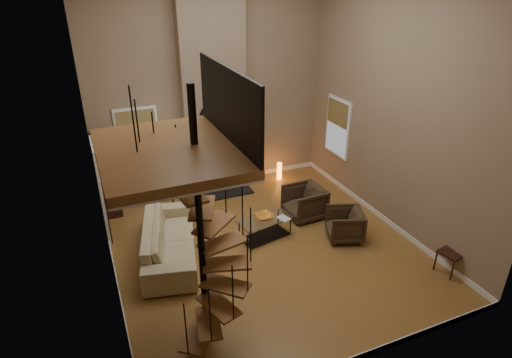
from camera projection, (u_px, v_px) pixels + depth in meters
name	position (u px, v px, depth m)	size (l,w,h in m)	color
ground	(263.00, 246.00, 9.03)	(6.00, 6.50, 0.01)	#AB7937
back_wall	(211.00, 83.00, 10.50)	(6.00, 0.02, 5.50)	#90795C
front_wall	(375.00, 200.00, 5.13)	(6.00, 0.02, 5.50)	#90795C
left_wall	(92.00, 145.00, 6.76)	(0.02, 6.50, 5.50)	#90795C
right_wall	(396.00, 104.00, 8.88)	(0.02, 6.50, 5.50)	#90795C
baseboard_back	(215.00, 181.00, 11.68)	(6.00, 0.02, 0.12)	white
baseboard_left	(117.00, 280.00, 7.94)	(0.02, 6.50, 0.12)	white
baseboard_right	(379.00, 215.00, 10.05)	(0.02, 6.50, 0.12)	white
chimney_breast	(213.00, 85.00, 10.35)	(1.60, 0.38, 5.50)	#887058
hearth	(223.00, 193.00, 11.14)	(1.50, 0.60, 0.04)	black
firebox	(219.00, 170.00, 11.15)	(0.95, 0.02, 0.72)	black
mantel	(219.00, 150.00, 10.82)	(1.70, 0.18, 0.06)	white
mirror_frame	(217.00, 119.00, 10.52)	(0.94, 0.94, 0.10)	black
mirror_disc	(217.00, 119.00, 10.53)	(0.80, 0.80, 0.01)	white
vase_left	(197.00, 147.00, 10.59)	(0.24, 0.24, 0.25)	black
vase_right	(241.00, 141.00, 11.00)	(0.20, 0.20, 0.21)	#1C625A
window_back	(138.00, 137.00, 10.31)	(1.02, 0.06, 1.52)	white
window_right	(338.00, 126.00, 11.01)	(0.06, 1.02, 1.52)	white
entry_door	(101.00, 191.00, 9.01)	(0.10, 1.05, 2.16)	white
loft	(176.00, 147.00, 5.40)	(1.70, 2.20, 1.09)	#905E2F
spiral_stair	(202.00, 238.00, 6.13)	(1.47, 1.47, 4.06)	black
hutch	(107.00, 175.00, 9.97)	(0.40, 0.85, 1.90)	black
sofa	(169.00, 239.00, 8.56)	(2.53, 0.99, 0.74)	#C2B487
armchair_near	(307.00, 202.00, 10.03)	(0.83, 0.86, 0.78)	#3F2E1D
armchair_far	(348.00, 224.00, 9.14)	(0.72, 0.74, 0.67)	#3F2E1D
coffee_table	(265.00, 226.00, 9.21)	(1.23, 0.78, 0.44)	silver
bowl	(264.00, 216.00, 9.16)	(0.38, 0.38, 0.09)	orange
book	(283.00, 219.00, 9.13)	(0.21, 0.28, 0.03)	gray
floor_lamp	(169.00, 156.00, 9.78)	(0.37, 0.37, 1.70)	black
accent_lamp	(279.00, 171.00, 11.82)	(0.13, 0.13, 0.48)	orange
side_chair	(456.00, 248.00, 8.07)	(0.49, 0.47, 0.92)	black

